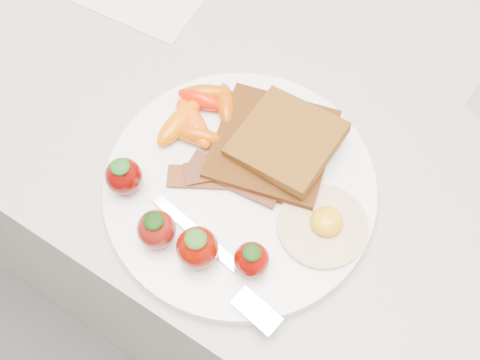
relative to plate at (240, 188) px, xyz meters
The scene contains 9 objects.
counter 0.48m from the plate, 98.64° to the left, with size 2.00×0.60×0.90m, color gray.
plate is the anchor object (origin of this frame).
toast_lower 0.05m from the plate, 83.82° to the left, with size 0.11×0.11×0.01m, color black.
toast_upper 0.07m from the plate, 72.66° to the left, with size 0.09×0.09×0.01m, color #441B0B.
fried_egg 0.09m from the plate, ahead, with size 0.10×0.10×0.02m.
bacon_strips 0.02m from the plate, behind, with size 0.11×0.09×0.01m.
baby_carrots 0.09m from the plate, 152.69° to the left, with size 0.08×0.10×0.02m.
strawberries 0.08m from the plate, 104.23° to the right, with size 0.18×0.06×0.05m.
fork 0.09m from the plate, 68.26° to the right, with size 0.17×0.06×0.00m.
Camera 1 is at (0.16, 1.33, 1.45)m, focal length 45.00 mm.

